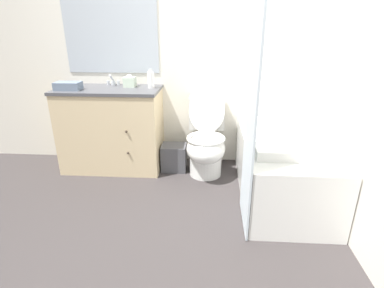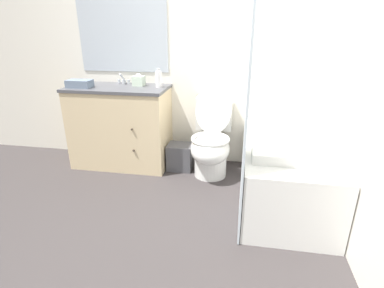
{
  "view_description": "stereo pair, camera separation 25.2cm",
  "coord_description": "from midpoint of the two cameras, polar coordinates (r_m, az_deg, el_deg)",
  "views": [
    {
      "loc": [
        0.28,
        -1.65,
        1.44
      ],
      "look_at": [
        0.13,
        0.69,
        0.52
      ],
      "focal_mm": 28.0,
      "sensor_mm": 36.0,
      "label": 1
    },
    {
      "loc": [
        0.53,
        -1.62,
        1.44
      ],
      "look_at": [
        0.13,
        0.69,
        0.52
      ],
      "focal_mm": 28.0,
      "sensor_mm": 36.0,
      "label": 2
    }
  ],
  "objects": [
    {
      "name": "bath_towel_folded",
      "position": [
        2.28,
        18.39,
        -2.19
      ],
      "size": [
        0.31,
        0.23,
        0.07
      ],
      "color": "white",
      "rests_on": "bathtub"
    },
    {
      "name": "toilet",
      "position": [
        3.04,
        6.05,
        0.15
      ],
      "size": [
        0.38,
        0.66,
        0.86
      ],
      "color": "white",
      "rests_on": "ground_plane"
    },
    {
      "name": "shower_curtain",
      "position": [
        2.05,
        14.14,
        9.12
      ],
      "size": [
        0.01,
        0.5,
        2.04
      ],
      "color": "silver",
      "rests_on": "ground_plane"
    },
    {
      "name": "bathtub",
      "position": [
        2.78,
        19.62,
        -4.82
      ],
      "size": [
        0.7,
        1.41,
        0.53
      ],
      "color": "white",
      "rests_on": "ground_plane"
    },
    {
      "name": "vanity_cabinet",
      "position": [
        3.3,
        -11.27,
        3.37
      ],
      "size": [
        1.04,
        0.54,
        0.87
      ],
      "color": "beige",
      "rests_on": "ground_plane"
    },
    {
      "name": "hand_towel_folded",
      "position": [
        3.25,
        -18.55,
        10.83
      ],
      "size": [
        0.25,
        0.14,
        0.08
      ],
      "color": "slate",
      "rests_on": "vanity_cabinet"
    },
    {
      "name": "sink_faucet",
      "position": [
        3.35,
        -10.8,
        11.79
      ],
      "size": [
        0.14,
        0.12,
        0.12
      ],
      "color": "silver",
      "rests_on": "vanity_cabinet"
    },
    {
      "name": "soap_dispenser",
      "position": [
        3.09,
        -4.01,
        12.25
      ],
      "size": [
        0.07,
        0.07,
        0.19
      ],
      "color": "white",
      "rests_on": "vanity_cabinet"
    },
    {
      "name": "wall_right",
      "position": [
        2.57,
        31.33,
        14.17
      ],
      "size": [
        0.05,
        2.54,
        2.5
      ],
      "color": "white",
      "rests_on": "ground_plane"
    },
    {
      "name": "wastebasket",
      "position": [
        3.21,
        -0.05,
        -2.48
      ],
      "size": [
        0.26,
        0.22,
        0.28
      ],
      "color": "#4C4C51",
      "rests_on": "ground_plane"
    },
    {
      "name": "ground_plane",
      "position": [
        2.22,
        -3.29,
        -19.17
      ],
      "size": [
        14.0,
        14.0,
        0.0
      ],
      "primitive_type": "plane",
      "color": "#383333"
    },
    {
      "name": "wall_back",
      "position": [
        3.23,
        2.7,
        18.05
      ],
      "size": [
        8.0,
        0.06,
        2.5
      ],
      "color": "white",
      "rests_on": "ground_plane"
    },
    {
      "name": "tissue_box",
      "position": [
        3.21,
        -7.86,
        11.85
      ],
      "size": [
        0.11,
        0.12,
        0.12
      ],
      "color": "silver",
      "rests_on": "vanity_cabinet"
    }
  ]
}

